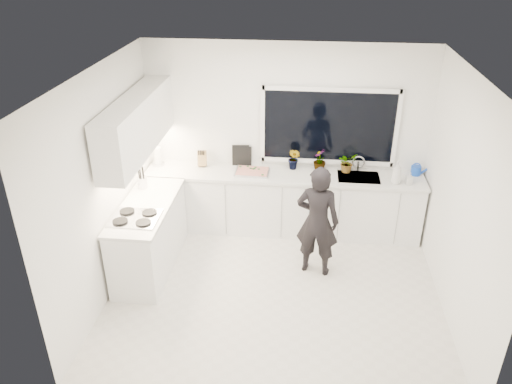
# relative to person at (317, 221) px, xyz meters

# --- Properties ---
(floor) EXTENTS (4.00, 3.50, 0.02)m
(floor) POSITION_rel_person_xyz_m (-0.48, -0.46, -0.76)
(floor) COLOR beige
(floor) RESTS_ON ground
(wall_back) EXTENTS (4.00, 0.02, 2.70)m
(wall_back) POSITION_rel_person_xyz_m (-0.48, 1.30, 0.60)
(wall_back) COLOR white
(wall_back) RESTS_ON ground
(wall_left) EXTENTS (0.02, 3.50, 2.70)m
(wall_left) POSITION_rel_person_xyz_m (-2.49, -0.46, 0.60)
(wall_left) COLOR white
(wall_left) RESTS_ON ground
(wall_right) EXTENTS (0.02, 3.50, 2.70)m
(wall_right) POSITION_rel_person_xyz_m (1.53, -0.46, 0.60)
(wall_right) COLOR white
(wall_right) RESTS_ON ground
(ceiling) EXTENTS (4.00, 3.50, 0.02)m
(ceiling) POSITION_rel_person_xyz_m (-0.48, -0.46, 1.96)
(ceiling) COLOR white
(ceiling) RESTS_ON wall_back
(window) EXTENTS (1.80, 0.02, 1.00)m
(window) POSITION_rel_person_xyz_m (0.12, 1.26, 0.80)
(window) COLOR black
(window) RESTS_ON wall_back
(base_cabinets_back) EXTENTS (3.92, 0.58, 0.88)m
(base_cabinets_back) POSITION_rel_person_xyz_m (-0.48, 0.99, -0.31)
(base_cabinets_back) COLOR white
(base_cabinets_back) RESTS_ON floor
(base_cabinets_left) EXTENTS (0.58, 1.60, 0.88)m
(base_cabinets_left) POSITION_rel_person_xyz_m (-2.15, -0.11, -0.31)
(base_cabinets_left) COLOR white
(base_cabinets_left) RESTS_ON floor
(countertop_back) EXTENTS (3.94, 0.62, 0.04)m
(countertop_back) POSITION_rel_person_xyz_m (-0.48, 0.98, 0.15)
(countertop_back) COLOR silver
(countertop_back) RESTS_ON base_cabinets_back
(countertop_left) EXTENTS (0.62, 1.60, 0.04)m
(countertop_left) POSITION_rel_person_xyz_m (-2.15, -0.11, 0.15)
(countertop_left) COLOR silver
(countertop_left) RESTS_ON base_cabinets_left
(upper_cabinets) EXTENTS (0.34, 2.10, 0.70)m
(upper_cabinets) POSITION_rel_person_xyz_m (-2.27, 0.24, 1.10)
(upper_cabinets) COLOR white
(upper_cabinets) RESTS_ON wall_left
(sink) EXTENTS (0.58, 0.42, 0.14)m
(sink) POSITION_rel_person_xyz_m (0.57, 0.99, 0.12)
(sink) COLOR silver
(sink) RESTS_ON countertop_back
(faucet) EXTENTS (0.03, 0.03, 0.22)m
(faucet) POSITION_rel_person_xyz_m (0.57, 1.19, 0.28)
(faucet) COLOR silver
(faucet) RESTS_ON countertop_back
(stovetop) EXTENTS (0.56, 0.48, 0.03)m
(stovetop) POSITION_rel_person_xyz_m (-2.17, -0.46, 0.19)
(stovetop) COLOR black
(stovetop) RESTS_ON countertop_left
(person) EXTENTS (0.60, 0.46, 1.49)m
(person) POSITION_rel_person_xyz_m (0.00, 0.00, 0.00)
(person) COLOR black
(person) RESTS_ON floor
(pizza_tray) EXTENTS (0.49, 0.37, 0.03)m
(pizza_tray) POSITION_rel_person_xyz_m (-0.93, 0.96, 0.19)
(pizza_tray) COLOR silver
(pizza_tray) RESTS_ON countertop_back
(pizza) EXTENTS (0.45, 0.33, 0.01)m
(pizza) POSITION_rel_person_xyz_m (-0.93, 0.96, 0.21)
(pizza) COLOR red
(pizza) RESTS_ON pizza_tray
(watering_can) EXTENTS (0.18, 0.18, 0.13)m
(watering_can) POSITION_rel_person_xyz_m (1.37, 1.15, 0.24)
(watering_can) COLOR blue
(watering_can) RESTS_ON countertop_back
(paper_towel_roll) EXTENTS (0.13, 0.13, 0.26)m
(paper_towel_roll) POSITION_rel_person_xyz_m (-2.33, 1.09, 0.30)
(paper_towel_roll) COLOR silver
(paper_towel_roll) RESTS_ON countertop_back
(knife_block) EXTENTS (0.14, 0.12, 0.22)m
(knife_block) POSITION_rel_person_xyz_m (-1.68, 1.13, 0.28)
(knife_block) COLOR olive
(knife_block) RESTS_ON countertop_back
(utensil_crock) EXTENTS (0.15, 0.15, 0.16)m
(utensil_crock) POSITION_rel_person_xyz_m (-2.33, 0.34, 0.25)
(utensil_crock) COLOR silver
(utensil_crock) RESTS_ON countertop_left
(picture_frame_large) EXTENTS (0.22, 0.03, 0.28)m
(picture_frame_large) POSITION_rel_person_xyz_m (-1.08, 1.23, 0.31)
(picture_frame_large) COLOR black
(picture_frame_large) RESTS_ON countertop_back
(picture_frame_small) EXTENTS (0.25, 0.04, 0.30)m
(picture_frame_small) POSITION_rel_person_xyz_m (-1.13, 1.23, 0.32)
(picture_frame_small) COLOR black
(picture_frame_small) RESTS_ON countertop_back
(herb_plants) EXTENTS (1.03, 0.33, 0.33)m
(herb_plants) POSITION_rel_person_xyz_m (0.11, 1.15, 0.33)
(herb_plants) COLOR #26662D
(herb_plants) RESTS_ON countertop_back
(soap_bottles) EXTENTS (0.31, 0.17, 0.33)m
(soap_bottles) POSITION_rel_person_xyz_m (1.08, 0.84, 0.32)
(soap_bottles) COLOR #D8BF66
(soap_bottles) RESTS_ON countertop_back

